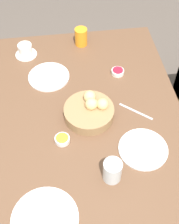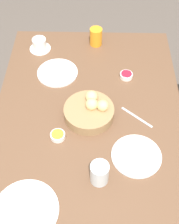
{
  "view_description": "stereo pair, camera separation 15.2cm",
  "coord_description": "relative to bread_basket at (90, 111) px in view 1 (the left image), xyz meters",
  "views": [
    {
      "loc": [
        0.88,
        -0.13,
        1.97
      ],
      "look_at": [
        -0.08,
        0.0,
        0.79
      ],
      "focal_mm": 50.0,
      "sensor_mm": 36.0,
      "label": 1
    },
    {
      "loc": [
        0.89,
        0.03,
        1.97
      ],
      "look_at": [
        -0.08,
        0.0,
        0.79
      ],
      "focal_mm": 50.0,
      "sensor_mm": 36.0,
      "label": 2
    }
  ],
  "objects": [
    {
      "name": "jam_bowl_honey",
      "position": [
        0.14,
        -0.15,
        -0.02
      ],
      "size": [
        0.07,
        0.07,
        0.03
      ],
      "color": "white",
      "rests_on": "dining_table"
    },
    {
      "name": "juice_glass",
      "position": [
        -0.56,
        0.02,
        0.02
      ],
      "size": [
        0.07,
        0.07,
        0.11
      ],
      "color": "orange",
      "rests_on": "dining_table"
    },
    {
      "name": "plate_far_center",
      "position": [
        0.23,
        0.21,
        -0.03
      ],
      "size": [
        0.23,
        0.23,
        0.01
      ],
      "color": "white",
      "rests_on": "dining_table"
    },
    {
      "name": "fork_silver",
      "position": [
        0.01,
        0.23,
        -0.03
      ],
      "size": [
        0.13,
        0.15,
        0.0
      ],
      "color": "#B7B7BC",
      "rests_on": "dining_table"
    },
    {
      "name": "jam_bowl_berry",
      "position": [
        -0.27,
        0.19,
        -0.02
      ],
      "size": [
        0.07,
        0.07,
        0.03
      ],
      "color": "white",
      "rests_on": "dining_table"
    },
    {
      "name": "plate_near_right",
      "position": [
        0.5,
        -0.25,
        -0.03
      ],
      "size": [
        0.27,
        0.27,
        0.01
      ],
      "color": "white",
      "rests_on": "dining_table"
    },
    {
      "name": "dining_table",
      "position": [
        0.08,
        -0.01,
        -0.13
      ],
      "size": [
        1.52,
        0.95,
        0.76
      ],
      "color": "brown",
      "rests_on": "ground_plane"
    },
    {
      "name": "coffee_cup",
      "position": [
        -0.5,
        -0.31,
        -0.0
      ],
      "size": [
        0.13,
        0.13,
        0.07
      ],
      "color": "white",
      "rests_on": "dining_table"
    },
    {
      "name": "ground_plane",
      "position": [
        0.08,
        -0.01,
        -0.8
      ],
      "size": [
        10.0,
        10.0,
        0.0
      ],
      "primitive_type": "plane",
      "color": "#564C44"
    },
    {
      "name": "bread_basket",
      "position": [
        0.0,
        0.0,
        0.0
      ],
      "size": [
        0.25,
        0.25,
        0.1
      ],
      "color": "#99754C",
      "rests_on": "dining_table"
    },
    {
      "name": "water_tumbler",
      "position": [
        0.35,
        0.05,
        0.02
      ],
      "size": [
        0.08,
        0.08,
        0.11
      ],
      "color": "silver",
      "rests_on": "dining_table"
    },
    {
      "name": "plate_near_left",
      "position": [
        -0.3,
        -0.19,
        -0.03
      ],
      "size": [
        0.23,
        0.23,
        0.01
      ],
      "color": "white",
      "rests_on": "dining_table"
    }
  ]
}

